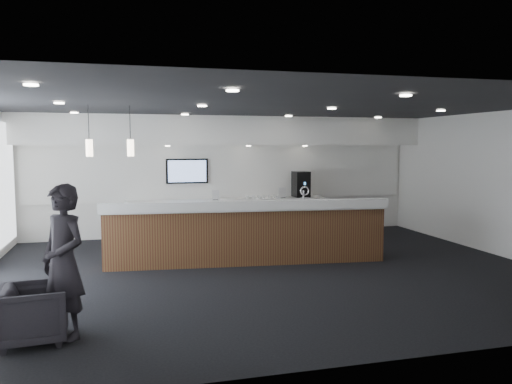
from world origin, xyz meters
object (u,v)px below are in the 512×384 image
object	(u,v)px
coffee_machine	(301,184)
armchair	(34,313)
service_counter	(246,233)
lounge_guest	(64,262)

from	to	relation	value
coffee_machine	armchair	bearing A→B (deg)	-133.94
service_counter	armchair	bearing A→B (deg)	-130.05
coffee_machine	armchair	distance (m)	8.28
lounge_guest	service_counter	bearing A→B (deg)	95.85
coffee_machine	armchair	world-z (taller)	coffee_machine
armchair	lounge_guest	world-z (taller)	lounge_guest
armchair	lounge_guest	xyz separation A→B (m)	(0.34, 0.07, 0.58)
armchair	lounge_guest	bearing A→B (deg)	-83.84
armchair	coffee_machine	bearing A→B (deg)	-47.28
service_counter	armchair	size ratio (longest dim) A/B	7.35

